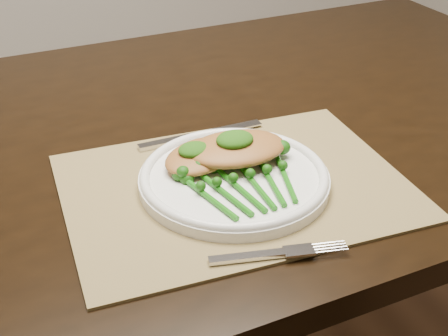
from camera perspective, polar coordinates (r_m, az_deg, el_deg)
name	(u,v)px	position (r m, az deg, el deg)	size (l,w,h in m)	color
dining_table	(197,293)	(1.26, -2.53, -11.36)	(1.62, 0.94, 0.75)	black
placemat	(235,186)	(0.87, 1.03, -1.70)	(0.47, 0.35, 0.00)	olive
dinner_plate	(234,177)	(0.87, 0.93, -0.86)	(0.27, 0.27, 0.02)	white
knife	(189,137)	(0.99, -3.18, 2.83)	(0.21, 0.02, 0.01)	silver
fork	(288,252)	(0.75, 5.85, -7.66)	(0.17, 0.06, 0.01)	silver
chicken_fillet_left	(201,156)	(0.89, -2.11, 1.12)	(0.12, 0.08, 0.02)	#A4682F
chicken_fillet_right	(237,148)	(0.89, 1.17, 1.81)	(0.14, 0.10, 0.03)	#A4682F
pesto_dollop_left	(194,150)	(0.87, -2.74, 1.68)	(0.05, 0.04, 0.02)	#153F09
pesto_dollop_right	(235,140)	(0.88, 0.99, 2.62)	(0.05, 0.05, 0.02)	#153F09
broccolini_bundle	(248,187)	(0.83, 2.21, -1.74)	(0.14, 0.16, 0.04)	#145F0C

